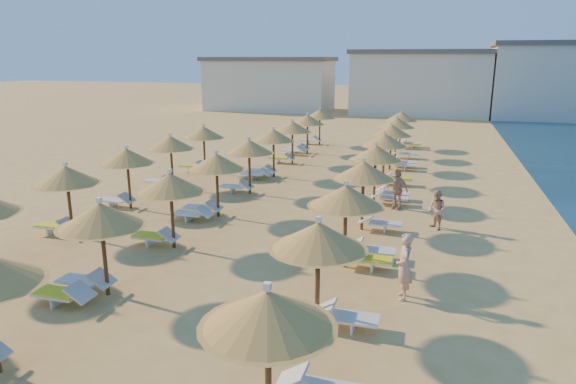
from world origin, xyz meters
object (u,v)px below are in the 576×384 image
(parasol_row_west, at_px, (216,163))
(parasol_row_east, at_px, (364,172))
(beachgoer_a, at_px, (404,267))
(beachgoer_c, at_px, (397,189))
(beachgoer_b, at_px, (437,210))

(parasol_row_west, bearing_deg, parasol_row_east, 0.00)
(beachgoer_a, bearing_deg, parasol_row_east, -169.65)
(beachgoer_c, distance_m, beachgoer_b, 2.90)
(beachgoer_a, xyz_separation_m, beachgoer_c, (-0.88, 8.72, -0.06))
(beachgoer_c, xyz_separation_m, beachgoer_b, (1.68, -2.36, -0.11))
(parasol_row_west, distance_m, beachgoer_c, 7.85)
(parasol_row_east, bearing_deg, beachgoer_c, 71.73)
(beachgoer_c, bearing_deg, parasol_row_west, -126.52)
(parasol_row_east, height_order, parasol_row_west, same)
(beachgoer_a, xyz_separation_m, beachgoer_b, (0.79, 6.36, -0.17))
(parasol_row_east, height_order, beachgoer_b, parasol_row_east)
(beachgoer_c, bearing_deg, parasol_row_east, -79.18)
(beachgoer_a, bearing_deg, beachgoer_b, 163.96)
(beachgoer_a, distance_m, beachgoer_b, 6.42)
(beachgoer_a, bearing_deg, parasol_row_west, -133.89)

